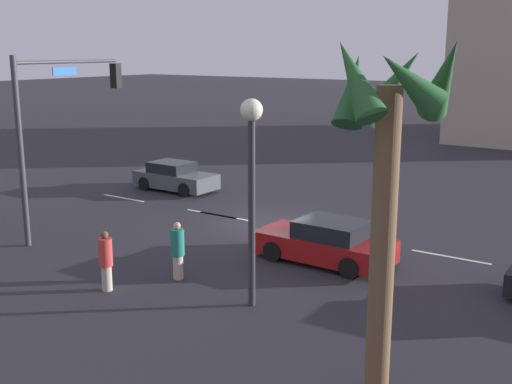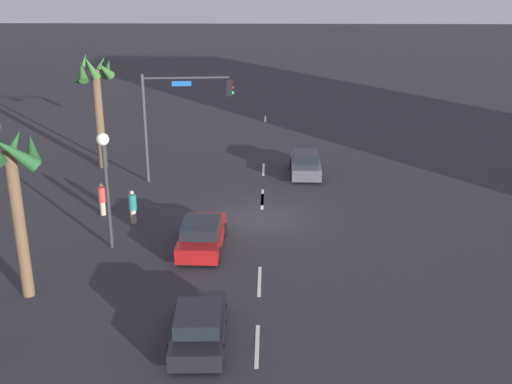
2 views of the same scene
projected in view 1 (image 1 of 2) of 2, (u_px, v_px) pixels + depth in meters
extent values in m
plane|color=#28282D|center=(271.00, 225.00, 23.99)|extent=(220.00, 220.00, 0.00)
cube|color=silver|center=(451.00, 257.00, 20.23)|extent=(2.56, 0.14, 0.01)
cube|color=silver|center=(211.00, 214.00, 25.55)|extent=(2.52, 0.14, 0.01)
cube|color=silver|center=(224.00, 216.00, 25.20)|extent=(2.40, 0.14, 0.01)
cube|color=silver|center=(124.00, 198.00, 28.28)|extent=(2.47, 0.14, 0.01)
cube|color=#474C51|center=(176.00, 180.00, 29.78)|extent=(4.03, 1.78, 0.70)
cube|color=black|center=(172.00, 167.00, 29.78)|extent=(1.94, 1.55, 0.48)
cylinder|color=black|center=(207.00, 184.00, 29.79)|extent=(0.64, 0.23, 0.64)
cylinder|color=black|center=(185.00, 190.00, 28.47)|extent=(0.64, 0.23, 0.64)
cylinder|color=black|center=(168.00, 178.00, 31.17)|extent=(0.64, 0.23, 0.64)
cylinder|color=black|center=(145.00, 183.00, 29.85)|extent=(0.64, 0.23, 0.64)
cube|color=maroon|center=(324.00, 246.00, 19.71)|extent=(4.34, 1.92, 0.69)
cube|color=black|center=(332.00, 229.00, 19.43)|extent=(2.10, 1.66, 0.52)
cylinder|color=black|center=(273.00, 251.00, 19.80)|extent=(0.64, 0.23, 0.64)
cylinder|color=black|center=(302.00, 238.00, 21.19)|extent=(0.64, 0.23, 0.64)
cylinder|color=black|center=(349.00, 268.00, 18.31)|extent=(0.64, 0.23, 0.64)
cylinder|color=black|center=(375.00, 252.00, 19.70)|extent=(0.64, 0.23, 0.64)
cylinder|color=#38383D|center=(21.00, 153.00, 20.74)|extent=(0.20, 0.20, 6.36)
cylinder|color=#38383D|center=(69.00, 62.00, 22.19)|extent=(0.60, 4.87, 0.12)
cube|color=black|center=(116.00, 76.00, 24.41)|extent=(0.35, 0.35, 0.95)
sphere|color=#360503|center=(118.00, 68.00, 24.50)|extent=(0.20, 0.20, 0.20)
sphere|color=#392605|center=(119.00, 76.00, 24.57)|extent=(0.20, 0.20, 0.20)
sphere|color=green|center=(119.00, 84.00, 24.63)|extent=(0.20, 0.20, 0.20)
cube|color=#1959B2|center=(64.00, 71.00, 22.05)|extent=(0.15, 1.10, 0.28)
cylinder|color=#2D2D33|center=(252.00, 216.00, 15.90)|extent=(0.18, 0.18, 4.81)
sphere|color=#F2EACC|center=(252.00, 110.00, 15.31)|extent=(0.56, 0.56, 0.56)
cylinder|color=#B2A58C|center=(178.00, 267.00, 18.25)|extent=(0.35, 0.35, 0.72)
cylinder|color=#1E7266|center=(177.00, 242.00, 18.09)|extent=(0.47, 0.47, 0.78)
sphere|color=tan|center=(177.00, 226.00, 17.98)|extent=(0.21, 0.21, 0.21)
cylinder|color=#B2A58C|center=(107.00, 278.00, 17.37)|extent=(0.33, 0.33, 0.72)
cylinder|color=#BF3833|center=(105.00, 252.00, 17.21)|extent=(0.44, 0.44, 0.78)
sphere|color=brown|center=(104.00, 235.00, 17.10)|extent=(0.21, 0.21, 0.21)
cylinder|color=brown|center=(383.00, 247.00, 11.59)|extent=(0.47, 0.47, 5.92)
cone|color=#235628|center=(353.00, 90.00, 11.24)|extent=(0.72, 1.17, 1.45)
cone|color=#235628|center=(355.00, 78.00, 10.54)|extent=(1.48, 1.12, 1.55)
cone|color=#235628|center=(409.00, 80.00, 10.31)|extent=(1.29, 1.39, 1.23)
cone|color=#235628|center=(443.00, 78.00, 10.88)|extent=(1.40, 1.76, 1.63)
cone|color=#235628|center=(391.00, 86.00, 11.69)|extent=(1.49, 1.01, 1.59)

